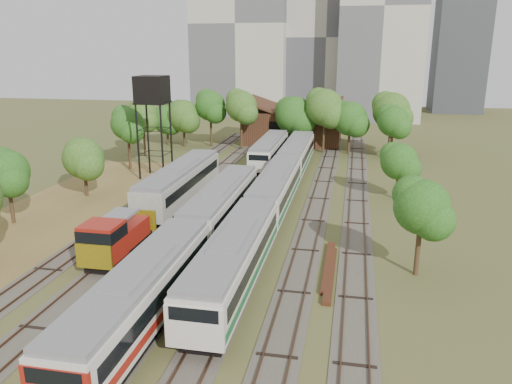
% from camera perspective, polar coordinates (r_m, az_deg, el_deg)
% --- Properties ---
extents(ground, '(240.00, 240.00, 0.00)m').
position_cam_1_polar(ground, '(32.11, -7.32, -12.97)').
color(ground, '#475123').
rests_on(ground, ground).
extents(dry_grass_patch, '(14.00, 60.00, 0.04)m').
position_cam_1_polar(dry_grass_patch, '(46.68, -25.59, -4.98)').
color(dry_grass_patch, brown).
rests_on(dry_grass_patch, ground).
extents(tracks, '(24.60, 80.00, 0.19)m').
position_cam_1_polar(tracks, '(54.72, 0.24, -0.37)').
color(tracks, '#4C473D').
rests_on(tracks, ground).
extents(railcar_red_set, '(3.08, 34.57, 3.81)m').
position_cam_1_polar(railcar_red_set, '(36.96, -7.48, -5.51)').
color(railcar_red_set, black).
rests_on(railcar_red_set, ground).
extents(railcar_green_set, '(3.13, 52.08, 3.87)m').
position_cam_1_polar(railcar_green_set, '(49.42, 2.27, 0.23)').
color(railcar_green_set, black).
rests_on(railcar_green_set, ground).
extents(railcar_rear, '(2.96, 16.08, 3.67)m').
position_cam_1_polar(railcar_rear, '(68.98, 1.56, 4.70)').
color(railcar_rear, black).
rests_on(railcar_rear, ground).
extents(shunter_locomotive, '(2.72, 8.10, 3.56)m').
position_cam_1_polar(shunter_locomotive, '(39.22, -15.89, -5.20)').
color(shunter_locomotive, black).
rests_on(shunter_locomotive, ground).
extents(old_grey_coach, '(3.22, 18.00, 3.98)m').
position_cam_1_polar(old_grey_coach, '(52.06, -8.62, 1.02)').
color(old_grey_coach, black).
rests_on(old_grey_coach, ground).
extents(water_tower, '(3.60, 3.60, 12.43)m').
position_cam_1_polar(water_tower, '(62.30, -11.79, 11.10)').
color(water_tower, black).
rests_on(water_tower, ground).
extents(rail_pile_near, '(0.59, 8.87, 0.30)m').
position_cam_1_polar(rail_pile_near, '(37.45, 8.28, -8.35)').
color(rail_pile_near, '#4E2716').
rests_on(rail_pile_near, ground).
extents(rail_pile_far, '(0.56, 8.96, 0.29)m').
position_cam_1_polar(rail_pile_far, '(36.24, 8.48, -9.23)').
color(rail_pile_far, '#4E2716').
rests_on(rail_pile_far, ground).
extents(maintenance_shed, '(16.45, 11.55, 7.58)m').
position_cam_1_polar(maintenance_shed, '(86.06, 4.25, 7.59)').
color(maintenance_shed, '#371E14').
rests_on(maintenance_shed, ground).
extents(tree_band_left, '(8.22, 63.54, 8.29)m').
position_cam_1_polar(tree_band_left, '(59.01, -18.86, 5.01)').
color(tree_band_left, '#382616').
rests_on(tree_band_left, ground).
extents(tree_band_far, '(38.13, 7.62, 9.72)m').
position_cam_1_polar(tree_band_far, '(78.70, 3.94, 9.11)').
color(tree_band_far, '#382616').
rests_on(tree_band_far, ground).
extents(tree_band_right, '(4.75, 43.64, 7.82)m').
position_cam_1_polar(tree_band_right, '(57.93, 16.11, 4.96)').
color(tree_band_right, '#382616').
rests_on(tree_band_right, ground).
extents(tower_left, '(22.00, 16.00, 42.00)m').
position_cam_1_polar(tower_left, '(124.68, -1.52, 18.57)').
color(tower_left, '#BDB8A5').
rests_on(tower_left, ground).
extents(tower_centre, '(20.00, 18.00, 36.00)m').
position_cam_1_polar(tower_centre, '(126.76, 8.28, 17.02)').
color(tower_centre, '#ADAA9D').
rests_on(tower_centre, ground).
extents(tower_right, '(18.00, 16.00, 48.00)m').
position_cam_1_polar(tower_right, '(118.92, 14.30, 19.68)').
color(tower_right, '#BDB8A5').
rests_on(tower_right, ground).
extents(tower_far_right, '(12.00, 12.00, 28.00)m').
position_cam_1_polar(tower_far_right, '(138.74, 22.19, 14.29)').
color(tower_far_right, '#3B3E42').
rests_on(tower_far_right, ground).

